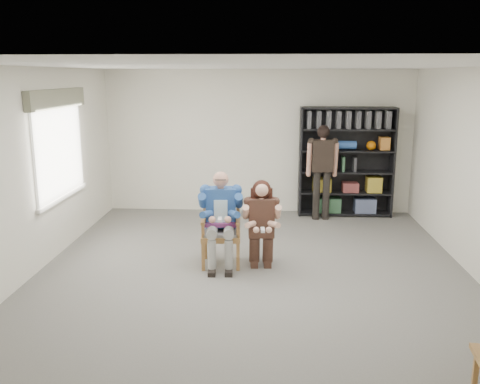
# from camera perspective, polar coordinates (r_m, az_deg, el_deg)

# --- Properties ---
(room_shell) EXTENTS (6.00, 7.00, 2.80)m
(room_shell) POSITION_cam_1_polar(r_m,az_deg,el_deg) (6.60, 1.44, 1.77)
(room_shell) COLOR white
(room_shell) RESTS_ON ground
(floor) EXTENTS (6.00, 7.00, 0.01)m
(floor) POSITION_cam_1_polar(r_m,az_deg,el_deg) (7.01, 1.38, -9.53)
(floor) COLOR slate
(floor) RESTS_ON ground
(window_left) EXTENTS (0.16, 2.00, 1.75)m
(window_left) POSITION_cam_1_polar(r_m,az_deg,el_deg) (8.18, -19.53, 4.84)
(window_left) COLOR white
(window_left) RESTS_ON room_shell
(armchair) EXTENTS (0.65, 0.63, 1.06)m
(armchair) POSITION_cam_1_polar(r_m,az_deg,el_deg) (7.28, -2.15, -4.22)
(armchair) COLOR #A2643F
(armchair) RESTS_ON floor
(seated_man) EXTENTS (0.64, 0.86, 1.38)m
(seated_man) POSITION_cam_1_polar(r_m,az_deg,el_deg) (7.24, -2.16, -3.02)
(seated_man) COLOR navy
(seated_man) RESTS_ON floor
(kneeling_woman) EXTENTS (0.58, 0.88, 1.26)m
(kneeling_woman) POSITION_cam_1_polar(r_m,az_deg,el_deg) (7.11, 2.43, -3.81)
(kneeling_woman) COLOR #3C261C
(kneeling_woman) RESTS_ON floor
(bookshelf) EXTENTS (1.80, 0.38, 2.10)m
(bookshelf) POSITION_cam_1_polar(r_m,az_deg,el_deg) (10.00, 11.82, 3.31)
(bookshelf) COLOR black
(bookshelf) RESTS_ON floor
(standing_man) EXTENTS (0.57, 0.33, 1.78)m
(standing_man) POSITION_cam_1_polar(r_m,az_deg,el_deg) (9.63, 9.19, 2.10)
(standing_man) COLOR black
(standing_man) RESTS_ON floor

